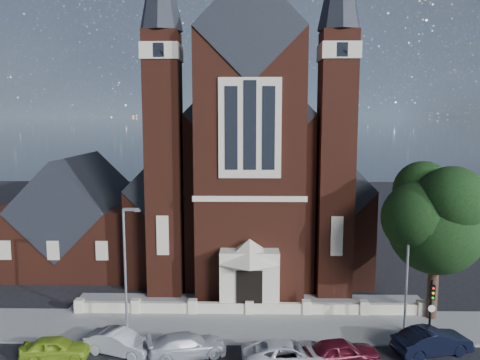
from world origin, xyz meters
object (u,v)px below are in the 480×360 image
object	(u,v)px
street_tree	(440,221)
car_white_suv	(288,354)
church	(249,172)
car_silver_a	(120,342)
street_lamp_left	(126,262)
car_dark_red	(341,352)
car_silver_b	(187,345)
car_lime_van	(56,348)
car_navy	(432,341)
street_lamp_right	(409,263)
traffic_signal	(431,303)
parish_hall	(79,222)

from	to	relation	value
street_tree	car_white_suv	bearing A→B (deg)	-149.92
church	car_silver_a	bearing A→B (deg)	-109.09
car_white_suv	street_tree	bearing A→B (deg)	-66.38
street_lamp_left	car_silver_a	xyz separation A→B (m)	(0.28, -3.09, -3.91)
street_tree	car_dark_red	bearing A→B (deg)	-142.08
car_silver_b	car_dark_red	distance (m)	8.79
street_lamp_left	car_lime_van	xyz separation A→B (m)	(-3.21, -3.78, -3.95)
street_tree	car_dark_red	world-z (taller)	street_tree
street_tree	car_silver_b	world-z (taller)	street_tree
street_lamp_left	car_dark_red	bearing A→B (deg)	-17.58
car_silver_a	car_navy	world-z (taller)	car_navy
street_lamp_left	car_white_suv	bearing A→B (deg)	-23.54
street_lamp_right	traffic_signal	distance (m)	2.71
car_silver_a	car_navy	xyz separation A→B (m)	(18.30, 0.27, 0.07)
car_white_suv	car_dark_red	xyz separation A→B (m)	(3.00, 0.24, 0.02)
street_tree	traffic_signal	world-z (taller)	street_tree
car_lime_van	traffic_signal	bearing A→B (deg)	-89.80
car_silver_b	car_white_suv	distance (m)	5.85
church	street_tree	bearing A→B (deg)	-53.83
car_dark_red	traffic_signal	bearing A→B (deg)	-79.49
street_lamp_left	car_lime_van	distance (m)	6.34
street_tree	street_lamp_left	bearing A→B (deg)	-175.24
traffic_signal	car_navy	xyz separation A→B (m)	(-0.33, -1.24, -1.82)
church	car_lime_van	size ratio (longest dim) A/B	9.12
street_tree	street_lamp_left	world-z (taller)	street_tree
car_navy	church	bearing A→B (deg)	10.68
car_silver_b	car_white_suv	xyz separation A→B (m)	(5.76, -1.03, 0.04)
church	car_dark_red	bearing A→B (deg)	-77.51
car_silver_b	car_silver_a	bearing A→B (deg)	69.74
car_silver_a	car_dark_red	size ratio (longest dim) A/B	0.97
car_lime_van	car_dark_red	world-z (taller)	car_dark_red
street_lamp_left	car_silver_a	world-z (taller)	street_lamp_left
car_lime_van	car_silver_b	distance (m)	7.49
church	car_white_suv	distance (m)	24.57
car_white_suv	street_lamp_right	bearing A→B (deg)	-67.77
church	car_silver_a	size ratio (longest dim) A/B	8.35
car_white_suv	car_silver_b	bearing A→B (deg)	73.35
parish_hall	car_silver_a	world-z (taller)	parish_hall
parish_hall	street_lamp_right	xyz separation A→B (m)	(26.09, -14.00, 0.59)
car_silver_a	car_silver_b	distance (m)	3.99
street_lamp_right	car_lime_van	world-z (taller)	street_lamp_right
street_lamp_right	street_lamp_left	bearing A→B (deg)	180.00
traffic_signal	car_lime_van	xyz separation A→B (m)	(-22.12, -2.20, -1.93)
traffic_signal	street_lamp_right	bearing A→B (deg)	120.01
street_lamp_left	car_white_suv	distance (m)	11.60
street_lamp_right	car_lime_van	xyz separation A→B (m)	(-21.21, -3.78, -3.95)
traffic_signal	car_silver_b	bearing A→B (deg)	-173.16
street_tree	car_white_suv	distance (m)	13.63
church	parish_hall	world-z (taller)	church
car_lime_van	car_white_suv	distance (m)	13.25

